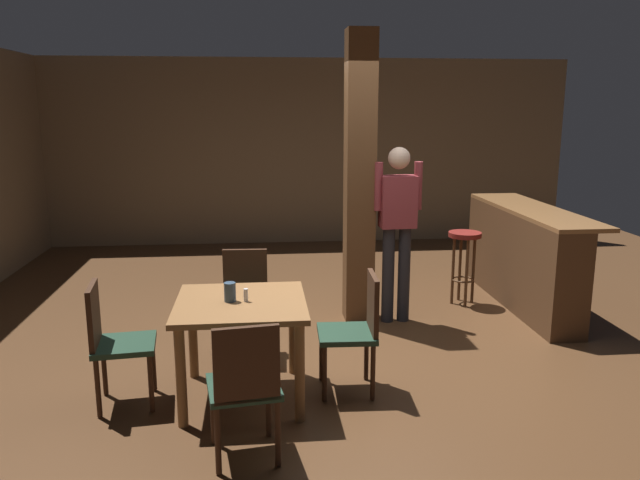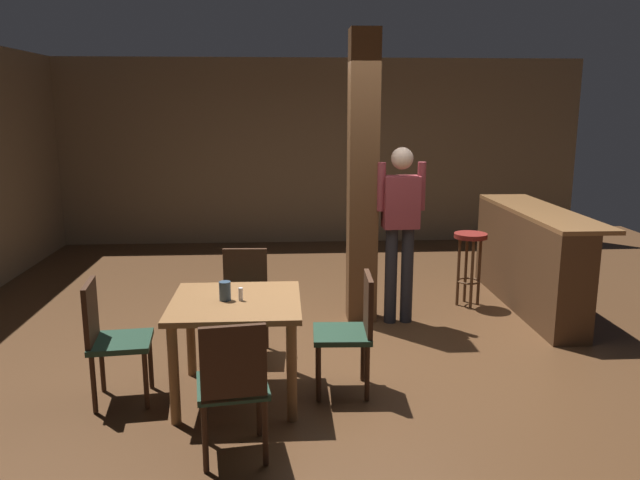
{
  "view_description": "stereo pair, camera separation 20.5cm",
  "coord_description": "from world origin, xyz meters",
  "px_view_note": "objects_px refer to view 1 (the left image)",
  "views": [
    {
      "loc": [
        -0.81,
        -5.12,
        2.1
      ],
      "look_at": [
        -0.29,
        0.11,
        0.97
      ],
      "focal_mm": 35.0,
      "sensor_mm": 36.0,
      "label": 1
    },
    {
      "loc": [
        -0.61,
        -5.14,
        2.1
      ],
      "look_at": [
        -0.29,
        0.11,
        0.97
      ],
      "focal_mm": 35.0,
      "sensor_mm": 36.0,
      "label": 2
    }
  ],
  "objects_px": {
    "chair_north": "(245,297)",
    "chair_east": "(357,326)",
    "napkin_cup": "(230,292)",
    "dining_table": "(241,318)",
    "chair_south": "(245,384)",
    "salt_shaker": "(246,295)",
    "standing_person": "(397,222)",
    "bar_stool_near": "(464,250)",
    "chair_west": "(113,338)",
    "bar_counter": "(521,256)"
  },
  "relations": [
    {
      "from": "chair_south",
      "to": "salt_shaker",
      "type": "distance_m",
      "value": 0.89
    },
    {
      "from": "dining_table",
      "to": "chair_south",
      "type": "relative_size",
      "value": 1.04
    },
    {
      "from": "chair_east",
      "to": "bar_counter",
      "type": "bearing_deg",
      "value": 42.35
    },
    {
      "from": "standing_person",
      "to": "bar_stool_near",
      "type": "distance_m",
      "value": 1.06
    },
    {
      "from": "bar_counter",
      "to": "bar_stool_near",
      "type": "relative_size",
      "value": 2.9
    },
    {
      "from": "chair_west",
      "to": "standing_person",
      "type": "relative_size",
      "value": 0.52
    },
    {
      "from": "chair_south",
      "to": "bar_stool_near",
      "type": "relative_size",
      "value": 1.13
    },
    {
      "from": "chair_east",
      "to": "napkin_cup",
      "type": "relative_size",
      "value": 6.46
    },
    {
      "from": "salt_shaker",
      "to": "bar_counter",
      "type": "height_order",
      "value": "bar_counter"
    },
    {
      "from": "chair_south",
      "to": "standing_person",
      "type": "relative_size",
      "value": 0.52
    },
    {
      "from": "chair_south",
      "to": "standing_person",
      "type": "distance_m",
      "value": 2.83
    },
    {
      "from": "dining_table",
      "to": "standing_person",
      "type": "xyz_separation_m",
      "value": [
        1.47,
        1.53,
        0.39
      ]
    },
    {
      "from": "dining_table",
      "to": "bar_counter",
      "type": "height_order",
      "value": "bar_counter"
    },
    {
      "from": "chair_south",
      "to": "standing_person",
      "type": "bearing_deg",
      "value": 59.03
    },
    {
      "from": "salt_shaker",
      "to": "bar_counter",
      "type": "bearing_deg",
      "value": 33.89
    },
    {
      "from": "bar_counter",
      "to": "chair_west",
      "type": "bearing_deg",
      "value": -152.91
    },
    {
      "from": "chair_south",
      "to": "dining_table",
      "type": "bearing_deg",
      "value": 92.52
    },
    {
      "from": "chair_west",
      "to": "chair_south",
      "type": "bearing_deg",
      "value": -41.62
    },
    {
      "from": "dining_table",
      "to": "chair_east",
      "type": "bearing_deg",
      "value": 1.91
    },
    {
      "from": "bar_counter",
      "to": "chair_east",
      "type": "bearing_deg",
      "value": -137.65
    },
    {
      "from": "chair_east",
      "to": "salt_shaker",
      "type": "relative_size",
      "value": 9.44
    },
    {
      "from": "dining_table",
      "to": "bar_stool_near",
      "type": "distance_m",
      "value": 3.06
    },
    {
      "from": "napkin_cup",
      "to": "bar_stool_near",
      "type": "xyz_separation_m",
      "value": [
        2.39,
        2.01,
        -0.22
      ]
    },
    {
      "from": "napkin_cup",
      "to": "chair_west",
      "type": "bearing_deg",
      "value": -177.82
    },
    {
      "from": "chair_south",
      "to": "salt_shaker",
      "type": "relative_size",
      "value": 9.44
    },
    {
      "from": "chair_east",
      "to": "chair_west",
      "type": "distance_m",
      "value": 1.74
    },
    {
      "from": "bar_counter",
      "to": "bar_stool_near",
      "type": "height_order",
      "value": "bar_counter"
    },
    {
      "from": "chair_west",
      "to": "bar_counter",
      "type": "bearing_deg",
      "value": 27.09
    },
    {
      "from": "chair_north",
      "to": "chair_east",
      "type": "bearing_deg",
      "value": -43.55
    },
    {
      "from": "napkin_cup",
      "to": "bar_stool_near",
      "type": "relative_size",
      "value": 0.18
    },
    {
      "from": "chair_east",
      "to": "bar_stool_near",
      "type": "relative_size",
      "value": 1.13
    },
    {
      "from": "salt_shaker",
      "to": "bar_stool_near",
      "type": "height_order",
      "value": "salt_shaker"
    },
    {
      "from": "dining_table",
      "to": "chair_north",
      "type": "relative_size",
      "value": 1.04
    },
    {
      "from": "salt_shaker",
      "to": "chair_east",
      "type": "bearing_deg",
      "value": 3.24
    },
    {
      "from": "chair_south",
      "to": "standing_person",
      "type": "height_order",
      "value": "standing_person"
    },
    {
      "from": "salt_shaker",
      "to": "bar_stool_near",
      "type": "xyz_separation_m",
      "value": [
        2.28,
        2.02,
        -0.2
      ]
    },
    {
      "from": "chair_east",
      "to": "chair_south",
      "type": "bearing_deg",
      "value": -132.11
    },
    {
      "from": "bar_stool_near",
      "to": "chair_east",
      "type": "bearing_deg",
      "value": -126.65
    },
    {
      "from": "chair_east",
      "to": "chair_north",
      "type": "relative_size",
      "value": 1.0
    },
    {
      "from": "chair_south",
      "to": "napkin_cup",
      "type": "distance_m",
      "value": 0.92
    },
    {
      "from": "chair_east",
      "to": "bar_counter",
      "type": "distance_m",
      "value": 2.8
    },
    {
      "from": "chair_north",
      "to": "chair_west",
      "type": "xyz_separation_m",
      "value": [
        -0.91,
        -0.86,
        0.0
      ]
    },
    {
      "from": "napkin_cup",
      "to": "salt_shaker",
      "type": "relative_size",
      "value": 1.46
    },
    {
      "from": "napkin_cup",
      "to": "standing_person",
      "type": "distance_m",
      "value": 2.18
    },
    {
      "from": "chair_east",
      "to": "chair_west",
      "type": "relative_size",
      "value": 1.0
    },
    {
      "from": "napkin_cup",
      "to": "chair_east",
      "type": "bearing_deg",
      "value": 1.94
    },
    {
      "from": "chair_north",
      "to": "bar_stool_near",
      "type": "bearing_deg",
      "value": 27.15
    },
    {
      "from": "bar_counter",
      "to": "chair_north",
      "type": "bearing_deg",
      "value": -159.38
    },
    {
      "from": "chair_east",
      "to": "chair_south",
      "type": "xyz_separation_m",
      "value": [
        -0.81,
        -0.89,
        0.0
      ]
    },
    {
      "from": "napkin_cup",
      "to": "standing_person",
      "type": "bearing_deg",
      "value": 44.67
    }
  ]
}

